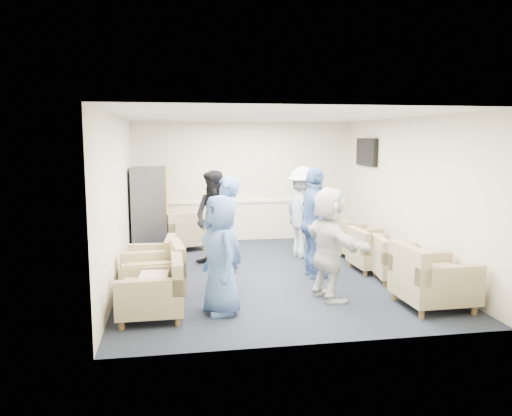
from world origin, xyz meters
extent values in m
plane|color=black|center=(0.00, 0.00, 0.00)|extent=(6.00, 6.00, 0.00)
plane|color=silver|center=(0.00, 0.00, 2.70)|extent=(6.00, 6.00, 0.00)
cube|color=beige|center=(0.00, 3.00, 1.35)|extent=(5.00, 0.02, 2.70)
cube|color=beige|center=(0.00, -3.00, 1.35)|extent=(5.00, 0.02, 2.70)
cube|color=beige|center=(-2.50, 0.00, 1.35)|extent=(0.02, 6.00, 2.70)
cube|color=beige|center=(2.50, 0.00, 1.35)|extent=(0.02, 6.00, 2.70)
cube|color=white|center=(0.00, 2.98, 0.90)|extent=(4.98, 0.04, 0.06)
cube|color=black|center=(2.44, 1.80, 2.05)|extent=(0.07, 1.00, 0.58)
cube|color=black|center=(2.40, 1.80, 2.05)|extent=(0.01, 0.92, 0.50)
cube|color=#53545B|center=(2.48, 1.80, 1.90)|extent=(0.04, 0.10, 0.25)
cube|color=#8E7F5B|center=(-1.95, -1.83, 0.26)|extent=(0.85, 0.85, 0.28)
cube|color=#A28159|center=(-1.95, -1.83, 0.45)|extent=(0.59, 0.55, 0.10)
cube|color=#8E7F5B|center=(-1.59, -1.83, 0.60)|extent=(0.15, 0.85, 0.40)
cube|color=#8E7F5B|center=(-1.94, -1.06, 0.27)|extent=(0.96, 0.96, 0.29)
cube|color=#A28159|center=(-1.94, -1.06, 0.46)|extent=(0.66, 0.63, 0.10)
cube|color=#8E7F5B|center=(-1.58, -1.02, 0.62)|extent=(0.24, 0.88, 0.41)
cube|color=#8E7F5B|center=(-2.02, -0.20, 0.24)|extent=(0.85, 0.85, 0.26)
cube|color=#A28159|center=(-2.02, -0.20, 0.42)|extent=(0.59, 0.55, 0.09)
cube|color=#8E7F5B|center=(-1.69, -0.22, 0.56)|extent=(0.19, 0.80, 0.37)
cube|color=#8E7F5B|center=(1.93, -2.05, 0.29)|extent=(0.96, 0.96, 0.31)
cube|color=#A28159|center=(1.93, -2.05, 0.50)|extent=(0.66, 0.62, 0.11)
cube|color=#8E7F5B|center=(1.53, -2.06, 0.66)|extent=(0.17, 0.94, 0.44)
cube|color=#8E7F5B|center=(2.03, -0.76, 0.24)|extent=(0.88, 0.88, 0.26)
cube|color=#A28159|center=(2.03, -0.76, 0.41)|extent=(0.61, 0.58, 0.09)
cube|color=#8E7F5B|center=(1.71, -0.71, 0.55)|extent=(0.24, 0.79, 0.37)
cube|color=#8E7F5B|center=(1.91, -0.07, 0.25)|extent=(0.83, 0.83, 0.27)
cube|color=#A28159|center=(1.91, -0.07, 0.43)|extent=(0.58, 0.54, 0.09)
cube|color=#8E7F5B|center=(1.57, -0.08, 0.57)|extent=(0.16, 0.81, 0.38)
cube|color=#8E7F5B|center=(1.98, 1.07, 0.24)|extent=(0.89, 0.89, 0.26)
cube|color=#A28159|center=(1.98, 1.07, 0.42)|extent=(0.61, 0.58, 0.09)
cube|color=#8E7F5B|center=(1.65, 1.03, 0.56)|extent=(0.23, 0.81, 0.38)
cube|color=#8E7F5B|center=(-1.47, 2.27, 0.27)|extent=(1.13, 1.13, 0.29)
cube|color=#A28159|center=(-1.47, 2.27, 0.46)|extent=(0.75, 0.77, 0.10)
cube|color=#8E7F5B|center=(-1.33, 1.93, 0.62)|extent=(0.87, 0.45, 0.41)
cube|color=#53545B|center=(-2.10, 2.15, 0.88)|extent=(0.69, 0.83, 1.75)
cube|color=orange|center=(-1.74, 2.15, 0.96)|extent=(0.02, 0.71, 1.40)
cube|color=black|center=(-1.74, 2.15, 0.23)|extent=(0.02, 0.41, 0.11)
cube|color=black|center=(-1.68, -0.80, 0.20)|extent=(0.33, 0.27, 0.40)
sphere|color=black|center=(-1.68, -0.80, 0.38)|extent=(0.20, 0.20, 0.20)
cube|color=beige|center=(-1.90, -1.83, 0.52)|extent=(0.39, 0.50, 0.14)
imported|color=#4465A4|center=(-1.01, -1.78, 0.80)|extent=(0.70, 0.89, 1.60)
imported|color=#4465A4|center=(-0.83, -0.86, 0.88)|extent=(0.52, 0.70, 1.77)
imported|color=black|center=(-0.86, 0.70, 0.88)|extent=(1.09, 1.06, 1.76)
imported|color=silver|center=(0.89, 1.13, 0.90)|extent=(0.91, 1.28, 1.79)
imported|color=#4465A4|center=(0.71, -0.28, 0.93)|extent=(0.47, 1.09, 1.86)
imported|color=silver|center=(0.59, -1.46, 0.83)|extent=(0.82, 1.60, 1.65)
camera|label=1|loc=(-1.64, -8.25, 2.34)|focal=35.00mm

